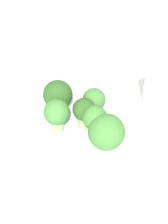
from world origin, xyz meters
The scene contains 11 objects.
ground_plane centered at (0.00, 0.00, 0.00)m, with size 3.00×3.00×0.00m, color white.
bowl centered at (0.00, 0.00, 0.02)m, with size 0.16×0.16×0.04m, color silver.
broccoli_floret_0 centered at (0.05, 0.01, 0.07)m, with size 0.05×0.05×0.06m.
broccoli_floret_1 centered at (-0.02, 0.03, 0.06)m, with size 0.04×0.04×0.05m.
broccoli_floret_2 centered at (0.00, 0.00, 0.07)m, with size 0.03×0.03×0.05m.
broccoli_floret_3 centered at (0.02, 0.01, 0.07)m, with size 0.04×0.04×0.05m.
broccoli_floret_4 centered at (-0.05, -0.02, 0.07)m, with size 0.05×0.05×0.06m.
broccoli_floret_5 centered at (-0.01, -0.04, 0.07)m, with size 0.04×0.04×0.05m.
pepper_shaker centered at (-0.04, 0.14, 0.03)m, with size 0.03×0.03×0.06m.
almond_crumb_0 centered at (-0.07, 0.08, 0.00)m, with size 0.01×0.01×0.01m, color #AD7F4C.
almond_crumb_2 centered at (-0.03, 0.10, 0.00)m, with size 0.01×0.00×0.01m, color #AD7F4C.
Camera 1 is at (0.37, -0.16, 0.43)m, focal length 60.00 mm.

